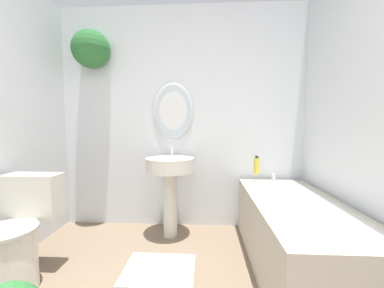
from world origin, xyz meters
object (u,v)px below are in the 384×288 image
(pedestal_sink, at_px, (170,176))
(shampoo_bottle, at_px, (257,166))
(bathtub, at_px, (297,235))
(toilet, at_px, (16,238))

(pedestal_sink, xyz_separation_m, shampoo_bottle, (0.88, 0.13, 0.09))
(shampoo_bottle, bearing_deg, bathtub, -75.19)
(bathtub, bearing_deg, shampoo_bottle, 104.81)
(toilet, relative_size, pedestal_sink, 0.83)
(toilet, height_order, shampoo_bottle, shampoo_bottle)
(pedestal_sink, xyz_separation_m, bathtub, (1.05, -0.52, -0.33))
(toilet, height_order, pedestal_sink, pedestal_sink)
(shampoo_bottle, bearing_deg, toilet, -153.46)
(pedestal_sink, relative_size, bathtub, 0.60)
(bathtub, bearing_deg, toilet, -172.30)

